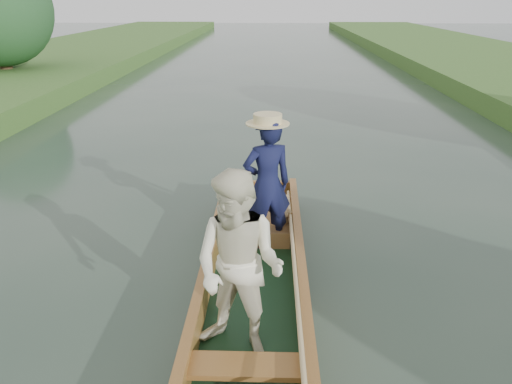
{
  "coord_description": "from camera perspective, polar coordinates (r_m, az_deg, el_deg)",
  "views": [
    {
      "loc": [
        0.18,
        -4.83,
        3.09
      ],
      "look_at": [
        0.0,
        0.6,
        0.95
      ],
      "focal_mm": 35.0,
      "sensor_mm": 36.0,
      "label": 1
    }
  ],
  "objects": [
    {
      "name": "punt",
      "position": [
        5.29,
        -0.34,
        -6.4
      ],
      "size": [
        1.16,
        5.0,
        1.79
      ],
      "color": "black",
      "rests_on": "ground"
    },
    {
      "name": "trees_far",
      "position": [
        13.77,
        -2.26,
        19.55
      ],
      "size": [
        22.29,
        13.79,
        4.64
      ],
      "color": "#47331E",
      "rests_on": "ground"
    },
    {
      "name": "ground",
      "position": [
        5.73,
        -0.2,
        -11.1
      ],
      "size": [
        120.0,
        120.0,
        0.0
      ],
      "primitive_type": "plane",
      "color": "#283D30",
      "rests_on": "ground"
    }
  ]
}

